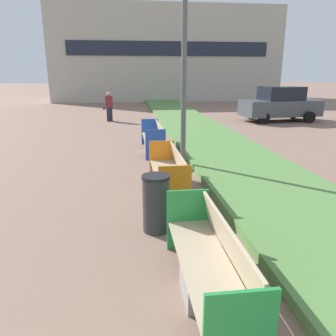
# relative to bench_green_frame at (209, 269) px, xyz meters

# --- Properties ---
(planter_grass_strip) EXTENTS (2.80, 120.00, 0.18)m
(planter_grass_strip) POSITION_rel_bench_green_frame_xyz_m (2.26, 7.71, -0.28)
(planter_grass_strip) COLOR #568442
(planter_grass_strip) RESTS_ON ground
(building_backdrop) EXTENTS (20.91, 8.64, 8.33)m
(building_backdrop) POSITION_rel_bench_green_frame_xyz_m (3.06, 30.98, 3.79)
(building_backdrop) COLOR #B2AD9E
(building_backdrop) RESTS_ON ground
(bench_green_frame) EXTENTS (0.65, 2.34, 0.94)m
(bench_green_frame) POSITION_rel_bench_green_frame_xyz_m (0.00, 0.00, 0.00)
(bench_green_frame) COLOR gray
(bench_green_frame) RESTS_ON ground
(bench_orange_frame) EXTENTS (0.65, 2.32, 0.94)m
(bench_orange_frame) POSITION_rel_bench_green_frame_xyz_m (-0.00, 3.59, -0.00)
(bench_orange_frame) COLOR gray
(bench_orange_frame) RESTS_ON ground
(bench_blue_frame) EXTENTS (0.65, 2.38, 0.94)m
(bench_blue_frame) POSITION_rel_bench_green_frame_xyz_m (0.00, 7.63, 0.00)
(bench_blue_frame) COLOR gray
(bench_blue_frame) RESTS_ON ground
(litter_bin) EXTENTS (0.47, 0.47, 0.97)m
(litter_bin) POSITION_rel_bench_green_frame_xyz_m (-0.45, 1.80, 0.11)
(litter_bin) COLOR #2D2D30
(litter_bin) RESTS_ON ground
(pedestrian_walking) EXTENTS (0.53, 0.24, 1.58)m
(pedestrian_walking) POSITION_rel_bench_green_frame_xyz_m (-1.80, 15.08, 0.42)
(pedestrian_walking) COLOR #232633
(pedestrian_walking) RESTS_ON ground
(parked_car_distant) EXTENTS (4.35, 2.16, 1.86)m
(parked_car_distant) POSITION_rel_bench_green_frame_xyz_m (7.47, 13.96, 0.54)
(parked_car_distant) COLOR #474C51
(parked_car_distant) RESTS_ON ground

